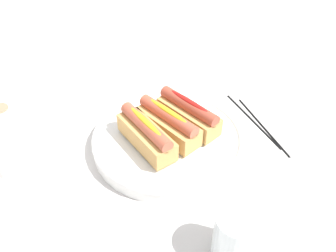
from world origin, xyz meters
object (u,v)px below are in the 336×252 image
Objects in this scene: serving_bowl at (168,139)px; hotdog_front at (188,113)px; paper_towel_roll at (10,136)px; hotdog_side at (146,134)px; chopstick_far at (263,126)px; water_glass at (235,237)px; chopstick_near at (252,119)px; hotdog_back at (168,123)px.

serving_bowl is 2.05× the size of hotdog_front.
hotdog_side is at bearing -105.48° from paper_towel_roll.
hotdog_side is at bearing 109.75° from serving_bowl.
water_glass is at bearing 140.32° from chopstick_far.
hotdog_front is 0.11m from hotdog_side.
chopstick_far is (0.01, -0.28, -0.06)m from hotdog_side.
hotdog_front is 0.71× the size of chopstick_far.
paper_towel_roll is 0.54m from chopstick_far.
hotdog_side is at bearing 90.90° from chopstick_far.
hotdog_side is 0.28m from chopstick_near.
chopstick_far is at bearing -163.40° from chopstick_near.
serving_bowl reaches higher than chopstick_near.
water_glass is at bearing -175.80° from serving_bowl.
water_glass is (-0.27, -0.02, -0.02)m from hotdog_back.
serving_bowl is 0.22m from chopstick_near.
paper_towel_roll reaches higher than chopstick_far.
hotdog_side is 0.72× the size of chopstick_near.
water_glass is 0.34m from chopstick_far.
serving_bowl is 1.47× the size of chopstick_far.
hotdog_back and hotdog_side have the same top height.
water_glass is (-0.29, 0.03, -0.02)m from hotdog_front.
hotdog_front reaches higher than water_glass.
chopstick_near and chopstick_far have the same top height.
paper_towel_roll is at bearing 80.38° from serving_bowl.
hotdog_back is 0.99× the size of hotdog_side.
hotdog_side is at bearing 109.75° from hotdog_front.
paper_towel_roll is at bearing 84.67° from hotdog_front.
chopstick_near is at bearing -89.51° from hotdog_front.
water_glass reaches higher than serving_bowl.
hotdog_back is at bearing 90.07° from chopstick_near.
chopstick_near is (-0.03, -0.52, -0.06)m from paper_towel_roll.
hotdog_back is 0.31m from paper_towel_roll.
paper_towel_roll reaches higher than hotdog_front.
hotdog_back is 0.71× the size of chopstick_far.
hotdog_back is (0.00, -0.00, 0.04)m from serving_bowl.
hotdog_front is at bearing -70.25° from hotdog_back.
serving_bowl is 0.07m from hotdog_side.
chopstick_far is at bearing -92.50° from serving_bowl.
chopstick_near is at bearing -81.82° from hotdog_side.
chopstick_near is at bearing -84.73° from serving_bowl.
water_glass is at bearing -134.57° from paper_towel_roll.
water_glass is 0.67× the size of paper_towel_roll.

